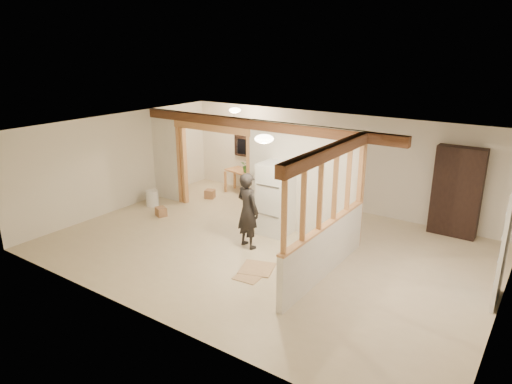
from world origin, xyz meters
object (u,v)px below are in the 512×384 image
Objects in this scene: bookshelf at (457,192)px; work_table at (243,182)px; shop_vac at (175,185)px; refrigerator at (276,199)px; woman at (248,211)px.

work_table is at bearing -177.78° from bookshelf.
shop_vac is (-1.61, -1.19, -0.07)m from work_table.
bookshelf reaches higher than refrigerator.
woman reaches higher than shop_vac.
refrigerator is at bearing -28.12° from work_table.
bookshelf is at bearing 14.22° from work_table.
bookshelf reaches higher than woman.
woman is 0.80× the size of bookshelf.
refrigerator reaches higher than work_table.
woman is (-0.08, -0.97, -0.01)m from refrigerator.
woman is at bearing -40.49° from work_table.
shop_vac is 0.26× the size of bookshelf.
refrigerator is 4.07m from shop_vac.
refrigerator is 0.81× the size of bookshelf.
bookshelf is (5.73, 0.22, 0.68)m from work_table.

